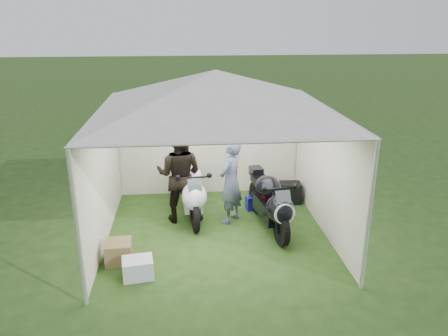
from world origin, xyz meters
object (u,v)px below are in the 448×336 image
Objects in this scene: motorcycle_black at (270,201)px; crate_0 at (138,268)px; person_dark_jacket at (179,175)px; canopy_tent at (216,95)px; person_blue_jacket at (231,181)px; paddock_stand at (255,202)px; motorcycle_white at (192,190)px; equipment_box at (290,193)px; crate_1 at (119,252)px.

crate_0 is at bearing -156.62° from motorcycle_black.
crate_0 is at bearing 88.00° from person_dark_jacket.
canopy_tent is 2.24m from motorcycle_black.
person_blue_jacket is at bearing 48.01° from crate_0.
paddock_stand is at bearing 90.00° from motorcycle_black.
motorcycle_white is 0.45m from person_dark_jacket.
motorcycle_white is at bearing -74.07° from person_blue_jacket.
equipment_box is 4.01m from crate_1.
person_blue_jacket is 3.60× the size of crate_0.
crate_1 reaches higher than crate_0.
person_dark_jacket reaches higher than equipment_box.
motorcycle_white is 1.62m from motorcycle_black.
canopy_tent is 2.69× the size of motorcycle_white.
canopy_tent is 3.15m from equipment_box.
paddock_stand is 1.04m from person_blue_jacket.
equipment_box reaches higher than crate_0.
canopy_tent reaches higher than crate_0.
canopy_tent is at bearing 46.76° from crate_0.
person_dark_jacket is 4.08× the size of crate_0.
person_blue_jacket reaches higher than motorcycle_black.
canopy_tent is 3.39× the size of person_blue_jacket.
motorcycle_white is 5.50× the size of paddock_stand.
person_dark_jacket is at bearing 153.33° from motorcycle_black.
motorcycle_black is 1.04m from paddock_stand.
motorcycle_black is at bearing 30.95° from crate_0.
crate_1 is at bearing -168.17° from motorcycle_black.
crate_0 is at bearing -139.09° from equipment_box.
canopy_tent is 2.16m from motorcycle_white.
crate_1 is at bearing -147.31° from equipment_box.
equipment_box is (2.37, 0.64, -0.72)m from person_dark_jacket.
motorcycle_white is 4.54× the size of crate_0.
crate_1 is at bearing 72.98° from person_dark_jacket.
motorcycle_white is 4.72× the size of equipment_box.
person_blue_jacket reaches higher than motorcycle_white.
paddock_stand is 0.86m from equipment_box.
person_blue_jacket reaches higher than crate_1.
equipment_box is at bearing 18.80° from paddock_stand.
equipment_box is (1.39, 0.80, -0.61)m from person_blue_jacket.
crate_1 is (-1.01, -1.53, -0.76)m from person_dark_jacket.
motorcycle_black reaches higher than equipment_box.
person_dark_jacket is (-0.67, 0.58, -1.63)m from canopy_tent.
crate_0 is (-3.03, -2.62, -0.07)m from equipment_box.
motorcycle_black is 2.77m from crate_0.
paddock_stand is (-0.13, 0.94, -0.43)m from motorcycle_black.
crate_0 is (-1.33, -1.41, -2.42)m from canopy_tent.
crate_0 is at bearing -5.22° from person_blue_jacket.
crate_0 is (-2.22, -2.35, 0.01)m from paddock_stand.
motorcycle_black is at bearing -30.49° from motorcycle_white.
person_blue_jacket is at bearing -150.04° from equipment_box.
canopy_tent is at bearing 155.61° from person_dark_jacket.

